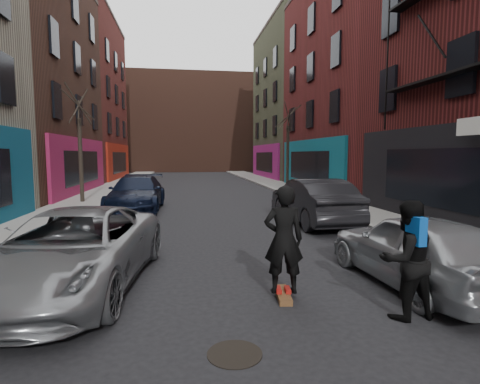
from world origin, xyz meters
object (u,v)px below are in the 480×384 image
object	(u,v)px
parked_right_far	(416,249)
tree_left_far	(80,137)
skateboard	(283,295)
pedestrian	(406,259)
manhole	(235,354)
parked_left_far	(74,250)
parked_right_end	(313,201)
skateboarder	(284,239)
parked_left_end	(137,193)
tree_right_far	(288,140)

from	to	relation	value
parked_right_far	tree_left_far	bearing A→B (deg)	-58.00
skateboard	pedestrian	bearing A→B (deg)	-25.63
manhole	parked_left_far	bearing A→B (deg)	133.48
parked_right_end	skateboarder	world-z (taller)	skateboarder
parked_right_far	skateboard	world-z (taller)	parked_right_far
parked_left_end	parked_right_end	bearing A→B (deg)	-30.00
skateboarder	manhole	xyz separation A→B (m)	(-1.10, -1.73, -1.03)
parked_right_end	pedestrian	world-z (taller)	pedestrian
parked_right_end	parked_left_end	bearing A→B (deg)	-34.00
tree_left_far	manhole	xyz separation A→B (m)	(5.64, -15.32, -3.37)
skateboarder	tree_left_far	bearing A→B (deg)	-56.34
pedestrian	skateboarder	bearing A→B (deg)	-38.15
parked_left_far	parked_left_end	distance (m)	9.81
parked_right_far	manhole	world-z (taller)	parked_right_far
parked_left_end	parked_right_end	xyz separation A→B (m)	(6.68, -4.14, 0.04)
manhole	tree_left_far	bearing A→B (deg)	110.21
pedestrian	manhole	world-z (taller)	pedestrian
parked_left_end	skateboard	size ratio (longest dim) A/B	6.70
tree_left_far	parked_right_far	distance (m)	16.57
parked_left_far	pedestrian	bearing A→B (deg)	-14.78
parked_right_far	skateboarder	size ratio (longest dim) A/B	2.23
parked_left_far	skateboarder	xyz separation A→B (m)	(3.74, -1.06, 0.31)
pedestrian	parked_left_far	bearing A→B (deg)	-26.71
parked_right_far	manhole	size ratio (longest dim) A/B	5.99
parked_left_end	manhole	xyz separation A→B (m)	(2.64, -12.59, -0.77)
parked_right_far	pedestrian	world-z (taller)	pedestrian
parked_right_far	skateboard	size ratio (longest dim) A/B	5.24
tree_right_far	manhole	xyz separation A→B (m)	(-6.76, -21.32, -3.52)
skateboard	skateboarder	bearing A→B (deg)	0.00
parked_right_end	skateboarder	bearing A→B (deg)	64.17
parked_left_far	parked_left_end	xyz separation A→B (m)	(0.00, 9.81, 0.04)
skateboard	manhole	size ratio (longest dim) A/B	1.14
tree_right_far	skateboard	distance (m)	20.69
parked_right_end	manhole	size ratio (longest dim) A/B	7.10
tree_left_far	manhole	bearing A→B (deg)	-69.79
tree_left_far	parked_left_end	xyz separation A→B (m)	(3.00, -2.72, -2.60)
skateboard	manhole	bearing A→B (deg)	-115.13
parked_right_far	pedestrian	distance (m)	1.64
parked_left_far	parked_right_end	xyz separation A→B (m)	(6.68, 5.66, 0.08)
tree_right_far	parked_right_end	size ratio (longest dim) A/B	1.37
tree_right_far	parked_left_end	xyz separation A→B (m)	(-9.40, -8.72, -2.75)
parked_left_far	skateboarder	bearing A→B (deg)	-9.07
tree_left_far	parked_right_end	xyz separation A→B (m)	(9.68, -6.87, -2.56)
parked_left_end	manhole	world-z (taller)	parked_left_end
parked_right_far	parked_right_end	distance (m)	6.52
tree_left_far	parked_left_end	distance (m)	4.82
parked_right_far	parked_right_end	size ratio (longest dim) A/B	0.84
tree_right_far	parked_right_far	xyz separation A→B (m)	(-3.00, -19.38, -2.82)
tree_left_far	parked_left_far	xyz separation A→B (m)	(3.00, -12.53, -2.65)
parked_left_far	manhole	world-z (taller)	parked_left_far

